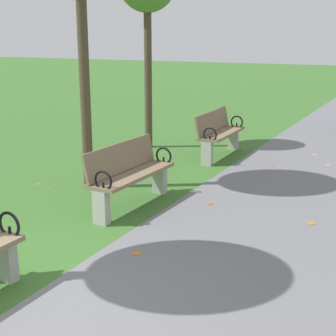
% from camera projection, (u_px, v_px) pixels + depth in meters
% --- Properties ---
extents(park_bench_2, '(0.53, 1.62, 0.90)m').
position_uv_depth(park_bench_2, '(130.00, 173.00, 6.89)').
color(park_bench_2, '#7A664C').
rests_on(park_bench_2, ground).
extents(park_bench_3, '(0.50, 1.61, 0.90)m').
position_uv_depth(park_bench_3, '(219.00, 133.00, 9.78)').
color(park_bench_3, '#7A664C').
rests_on(park_bench_3, ground).
extents(scattered_leaves, '(4.48, 5.88, 0.02)m').
position_uv_depth(scattered_leaves, '(221.00, 186.00, 7.90)').
color(scattered_leaves, '#AD6B23').
rests_on(scattered_leaves, ground).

